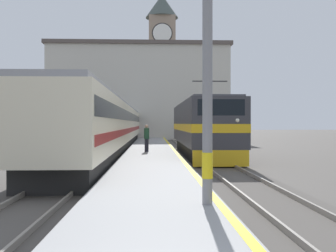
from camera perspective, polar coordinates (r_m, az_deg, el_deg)
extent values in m
plane|color=#514C47|center=(33.27, -2.41, -3.41)|extent=(200.00, 200.00, 0.00)
cube|color=#999999|center=(28.27, -2.41, -3.75)|extent=(3.47, 140.00, 0.34)
cube|color=yellow|center=(28.30, 0.81, -3.40)|extent=(0.20, 140.00, 0.00)
cube|color=#514C47|center=(28.48, 4.45, -4.03)|extent=(2.83, 140.00, 0.02)
cube|color=gray|center=(28.40, 3.01, -3.88)|extent=(0.07, 140.00, 0.14)
cube|color=gray|center=(28.57, 5.89, -3.86)|extent=(0.07, 140.00, 0.14)
cube|color=#514C47|center=(28.45, -8.68, -4.04)|extent=(2.83, 140.00, 0.02)
cube|color=gray|center=(28.53, -10.12, -3.87)|extent=(0.07, 140.00, 0.14)
cube|color=gray|center=(28.37, -7.24, -3.89)|extent=(0.07, 140.00, 0.14)
cube|color=black|center=(26.75, 4.89, -3.37)|extent=(2.46, 13.86, 0.90)
cube|color=#333338|center=(26.69, 4.89, 0.41)|extent=(2.90, 15.07, 2.64)
cube|color=gold|center=(26.69, 4.89, -0.15)|extent=(2.92, 15.09, 0.44)
cube|color=gold|center=(19.46, 7.65, -4.65)|extent=(2.76, 0.30, 0.81)
cube|color=black|center=(19.32, 7.71, 2.70)|extent=(2.32, 0.12, 0.80)
sphere|color=white|center=(19.14, 5.37, 0.82)|extent=(0.20, 0.20, 0.20)
sphere|color=white|center=(19.42, 10.04, 0.81)|extent=(0.20, 0.20, 0.20)
cube|color=#4C4C51|center=(26.73, 4.90, 3.37)|extent=(2.61, 14.32, 0.12)
cylinder|color=#333333|center=(22.70, 6.22, 5.32)|extent=(0.06, 0.63, 1.03)
cylinder|color=#333333|center=(23.39, 5.96, 5.17)|extent=(0.06, 0.63, 1.03)
cube|color=#262626|center=(23.09, 6.09, 6.48)|extent=(2.03, 0.08, 0.06)
cube|color=black|center=(33.17, -7.77, -2.65)|extent=(2.46, 42.14, 0.90)
cube|color=beige|center=(33.13, -7.78, 0.39)|extent=(2.90, 43.89, 2.61)
cube|color=black|center=(33.13, -7.78, 1.29)|extent=(2.92, 43.01, 0.64)
cube|color=maroon|center=(33.13, -7.77, -0.52)|extent=(2.92, 43.01, 0.36)
cube|color=gray|center=(33.16, -7.78, 2.82)|extent=(2.67, 43.89, 0.20)
cylinder|color=gray|center=(9.43, 5.75, 16.17)|extent=(0.23, 0.23, 8.87)
cylinder|color=yellow|center=(9.13, 5.73, -5.71)|extent=(0.25, 0.25, 0.60)
cylinder|color=#23232D|center=(25.81, -3.13, -2.82)|extent=(0.26, 0.26, 0.85)
cylinder|color=#234C33|center=(25.77, -3.13, -1.10)|extent=(0.34, 0.34, 0.71)
sphere|color=tan|center=(25.77, -3.13, -0.06)|extent=(0.23, 0.23, 0.23)
cube|color=gray|center=(64.74, -0.89, 7.06)|extent=(4.24, 4.24, 19.46)
cylinder|color=black|center=(63.78, -0.84, 13.33)|extent=(3.27, 0.06, 3.27)
cylinder|color=white|center=(63.75, -0.84, 13.34)|extent=(2.97, 0.10, 2.97)
cone|color=#47514C|center=(67.10, -0.89, 16.98)|extent=(5.30, 5.30, 3.82)
cube|color=beige|center=(55.98, -4.17, 4.62)|extent=(24.43, 8.13, 12.67)
cube|color=#564C47|center=(56.84, -4.17, 11.26)|extent=(25.03, 8.73, 0.50)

